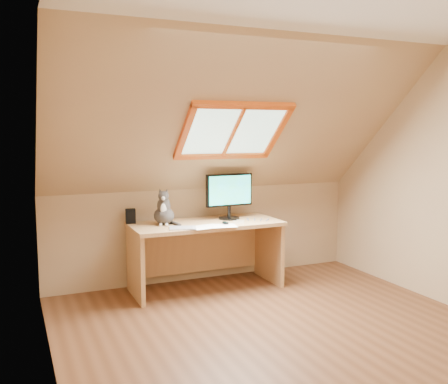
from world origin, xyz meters
TOP-DOWN VIEW (x-y plane):
  - ground at (0.00, 0.00)m, footprint 3.50×3.50m
  - room_shell at (0.00, -0.09)m, footprint 3.52×3.52m
  - desk at (-0.15, 1.45)m, footprint 1.53×0.67m
  - monitor at (0.14, 1.44)m, footprint 0.52×0.22m
  - cat at (-0.58, 1.42)m, footprint 0.27×0.29m
  - desk_speaker at (-0.87, 1.63)m, footprint 0.11×0.11m
  - graphics_tablet at (-0.47, 1.15)m, footprint 0.30×0.25m
  - mouse at (-0.02, 1.19)m, footprint 0.07×0.10m
  - papers at (-0.19, 1.12)m, footprint 0.33×0.27m
  - cables at (0.30, 1.26)m, footprint 0.51×0.26m

SIDE VIEW (x-z plane):
  - ground at x=0.00m, z-range 0.00..0.00m
  - desk at x=-0.15m, z-range 0.13..0.83m
  - papers at x=-0.19m, z-range 0.70..0.70m
  - cables at x=0.30m, z-range 0.70..0.71m
  - graphics_tablet at x=-0.47m, z-range 0.70..0.71m
  - mouse at x=-0.02m, z-range 0.70..0.73m
  - desk_speaker at x=-0.87m, z-range 0.70..0.84m
  - cat at x=-0.58m, z-range 0.64..1.01m
  - monitor at x=0.14m, z-range 0.73..1.21m
  - room_shell at x=0.00m, z-range 0.23..2.64m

